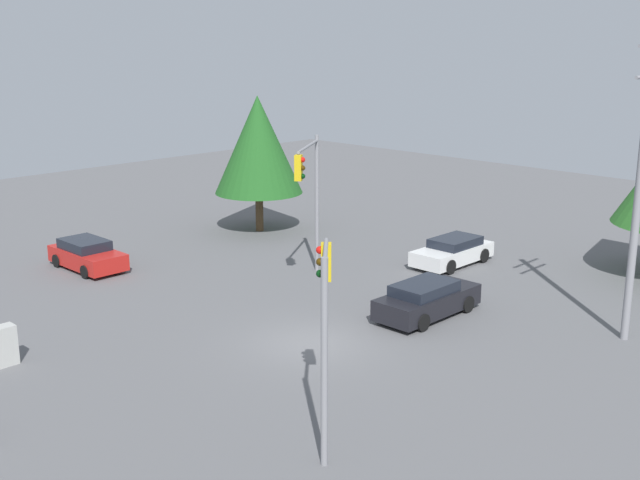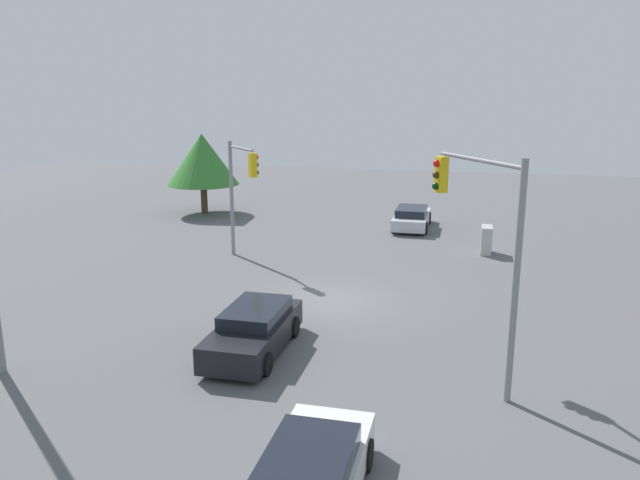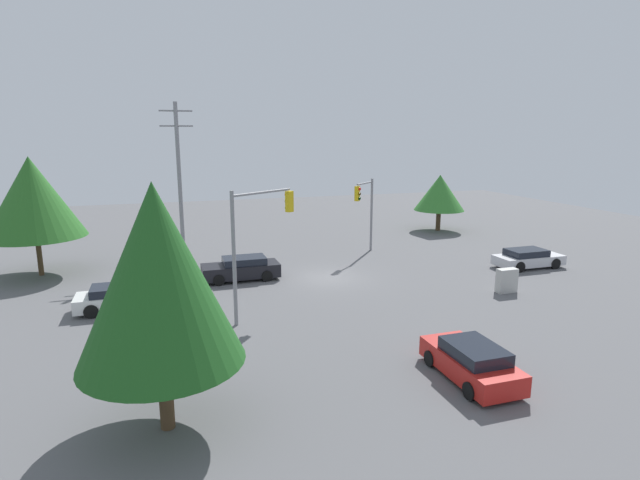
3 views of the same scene
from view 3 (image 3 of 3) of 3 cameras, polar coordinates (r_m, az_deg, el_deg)
The scene contains 12 objects.
ground_plane at distance 31.15m, azimuth 0.93°, elevation -4.32°, with size 80.00×80.00×0.00m, color #5B5B5E.
sedan_silver at distance 36.19m, azimuth 22.67°, elevation -1.93°, with size 4.58×2.01×1.25m.
sedan_dark at distance 30.96m, azimuth -8.97°, elevation -3.24°, with size 4.66×1.97×1.41m.
sedan_white at distance 27.36m, azimuth -21.79°, elevation -6.13°, with size 4.42×1.95×1.29m.
sedan_red at distance 19.38m, azimuth 16.89°, elevation -13.16°, with size 1.97×4.19×1.38m.
traffic_signal_main at distance 23.79m, azimuth -7.14°, elevation 1.20°, with size 3.47×2.42×6.31m.
traffic_signal_cross at distance 36.95m, azimuth 5.25°, elevation 4.15°, with size 2.24×2.13×5.52m.
utility_pole_tall at distance 36.26m, azimuth -15.77°, elevation 6.81°, with size 2.20×0.28×10.91m.
electrical_cabinet at distance 30.04m, azimuth 20.56°, elevation -4.36°, with size 1.16×0.51×1.36m, color #B2B2AD.
tree_behind at distance 14.95m, azimuth -18.07°, elevation -3.80°, with size 4.82×4.82×7.48m.
tree_corner at distance 35.44m, azimuth -30.01°, elevation 4.25°, with size 5.90×5.90×7.46m.
tree_right at distance 47.24m, azimuth 13.51°, elevation 5.27°, with size 4.57×4.57×5.15m.
Camera 3 is at (9.67, 28.30, 8.72)m, focal length 28.00 mm.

